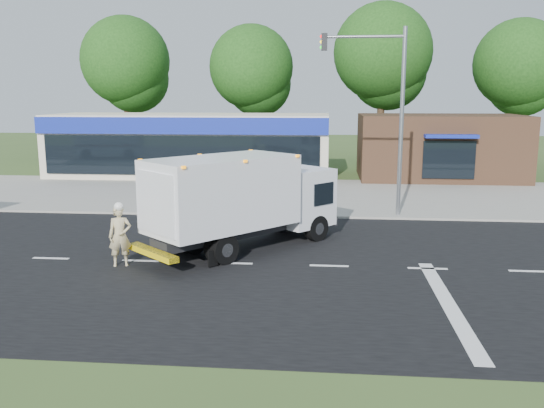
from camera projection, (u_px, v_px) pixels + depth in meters
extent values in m
plane|color=#385123|center=(329.00, 266.00, 17.85)|extent=(120.00, 120.00, 0.00)
cube|color=black|center=(329.00, 266.00, 17.85)|extent=(60.00, 14.00, 0.02)
cube|color=gray|center=(328.00, 212.00, 25.86)|extent=(60.00, 2.40, 0.12)
cube|color=gray|center=(328.00, 192.00, 31.54)|extent=(60.00, 9.00, 0.02)
cube|color=silver|center=(51.00, 258.00, 18.67)|extent=(1.20, 0.15, 0.01)
cube|color=silver|center=(141.00, 261.00, 18.40)|extent=(1.20, 0.15, 0.01)
cube|color=silver|center=(234.00, 263.00, 18.12)|extent=(1.20, 0.15, 0.01)
cube|color=silver|center=(329.00, 266.00, 17.85)|extent=(1.20, 0.15, 0.01)
cube|color=silver|center=(428.00, 268.00, 17.58)|extent=(1.20, 0.15, 0.01)
cube|color=silver|center=(529.00, 271.00, 17.30)|extent=(1.20, 0.15, 0.01)
cube|color=silver|center=(448.00, 303.00, 14.64)|extent=(0.40, 7.00, 0.01)
cube|color=black|center=(223.00, 234.00, 19.13)|extent=(4.06, 4.34, 0.35)
cube|color=white|center=(298.00, 196.00, 21.31)|extent=(2.91, 2.90, 2.08)
cube|color=black|center=(315.00, 188.00, 21.90)|extent=(1.50, 1.37, 0.89)
cube|color=white|center=(222.00, 193.00, 18.87)|extent=(5.09, 5.27, 2.33)
cube|color=silver|center=(156.00, 204.00, 17.22)|extent=(1.51, 1.37, 1.88)
cube|color=yellow|center=(153.00, 253.00, 17.38)|extent=(2.00, 1.85, 0.18)
cube|color=orange|center=(221.00, 158.00, 18.66)|extent=(4.98, 5.15, 0.08)
cylinder|color=black|center=(281.00, 220.00, 22.22)|extent=(0.86, 0.90, 0.95)
cylinder|color=black|center=(317.00, 228.00, 20.86)|extent=(0.86, 0.90, 0.95)
cylinder|color=black|center=(188.00, 238.00, 19.43)|extent=(0.86, 0.90, 0.95)
cylinder|color=black|center=(225.00, 249.00, 17.99)|extent=(0.86, 0.90, 0.95)
imported|color=tan|center=(120.00, 236.00, 17.73)|extent=(0.81, 0.67, 1.91)
sphere|color=white|center=(119.00, 207.00, 17.56)|extent=(0.28, 0.28, 0.28)
cube|color=beige|center=(191.00, 145.00, 37.86)|extent=(18.00, 6.00, 4.00)
cube|color=#132395|center=(179.00, 126.00, 34.61)|extent=(18.00, 0.30, 1.00)
cube|color=black|center=(180.00, 156.00, 34.95)|extent=(17.00, 0.12, 2.40)
cube|color=#382316|center=(439.00, 147.00, 36.40)|extent=(10.00, 6.00, 4.00)
cube|color=#132395|center=(450.00, 136.00, 33.20)|extent=(3.00, 1.20, 0.20)
cube|color=black|center=(449.00, 160.00, 33.51)|extent=(3.00, 0.12, 2.20)
cylinder|color=gray|center=(401.00, 125.00, 24.26)|extent=(0.18, 0.18, 8.00)
cylinder|color=gray|center=(363.00, 37.00, 23.75)|extent=(3.40, 0.12, 0.12)
cube|color=black|center=(324.00, 42.00, 23.93)|extent=(0.25, 0.25, 0.70)
cylinder|color=#332114|center=(128.00, 115.00, 46.01)|extent=(0.56, 0.56, 7.35)
sphere|color=#184112|center=(125.00, 61.00, 45.22)|extent=(6.93, 6.93, 6.93)
sphere|color=#184112|center=(134.00, 78.00, 45.92)|extent=(5.46, 5.46, 5.46)
cylinder|color=#332114|center=(252.00, 118.00, 45.14)|extent=(0.56, 0.56, 6.86)
sphere|color=#184112|center=(251.00, 67.00, 44.41)|extent=(6.47, 6.47, 6.47)
sphere|color=#184112|center=(259.00, 84.00, 45.09)|extent=(5.10, 5.10, 5.10)
cylinder|color=#332114|center=(381.00, 112.00, 44.14)|extent=(0.56, 0.56, 7.84)
sphere|color=#184112|center=(383.00, 52.00, 43.30)|extent=(7.39, 7.39, 7.39)
sphere|color=#184112|center=(388.00, 72.00, 44.02)|extent=(5.82, 5.82, 5.82)
cylinder|color=#332114|center=(515.00, 118.00, 43.31)|extent=(0.56, 0.56, 7.00)
sphere|color=#184112|center=(519.00, 64.00, 42.56)|extent=(6.60, 6.60, 6.60)
sphere|color=#184112|center=(522.00, 82.00, 43.25)|extent=(5.20, 5.20, 5.20)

